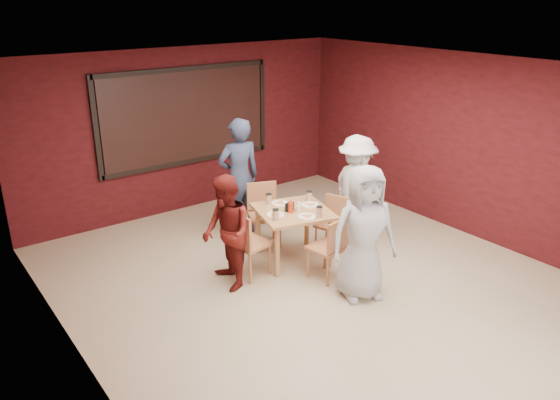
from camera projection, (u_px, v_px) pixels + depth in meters
floor at (316, 284)px, 7.25m from camera, size 7.00×7.00×0.00m
window_blinds at (187, 116)px, 9.25m from camera, size 3.00×0.02×1.50m
dining_table at (293, 216)px, 7.67m from camera, size 1.20×1.20×0.92m
chair_front at (331, 245)px, 7.18m from camera, size 0.49×0.49×0.90m
chair_back at (264, 210)px, 8.26m from camera, size 0.59×0.59×0.94m
chair_left at (246, 241)px, 7.25m from camera, size 0.53×0.53×0.94m
chair_right at (333, 220)px, 8.10m from camera, size 0.50×0.50×0.81m
diner_front at (364, 233)px, 6.68m from camera, size 0.99×0.81×1.73m
diner_back at (239, 177)px, 8.46m from camera, size 0.75×0.56×1.87m
diner_left at (227, 233)px, 6.94m from camera, size 0.71×0.84×1.51m
diner_right at (356, 188)px, 8.34m from camera, size 0.85×1.18×1.64m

